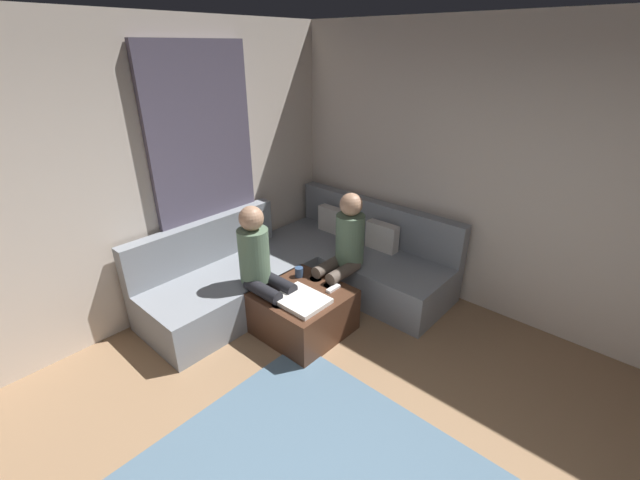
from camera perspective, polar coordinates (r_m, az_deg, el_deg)
The scene contains 10 objects.
wall_back at distance 4.01m, azimuth 31.54°, elevation 5.75°, with size 6.00×0.12×2.70m, color beige.
wall_left at distance 3.82m, azimuth -32.80°, elevation 4.59°, with size 0.12×6.00×2.70m, color beige.
curtain_panel at distance 4.25m, azimuth -15.44°, elevation 8.16°, with size 0.06×1.10×2.50m, color #595166.
sectional_couch at distance 4.42m, azimuth -2.20°, elevation -3.96°, with size 2.10×2.55×0.87m.
ottoman at distance 3.88m, azimuth -2.38°, elevation -9.83°, with size 0.76×0.76×0.42m, color #4C2D1E.
folded_blanket at distance 3.62m, azimuth -2.64°, elevation -8.29°, with size 0.44×0.36×0.04m, color white.
coffee_mug at distance 3.98m, azimuth -2.92°, elevation -4.45°, with size 0.08×0.08×0.10m, color #334C72.
game_remote at distance 3.79m, azimuth 1.86°, elevation -6.72°, with size 0.05×0.15×0.02m, color white.
person_on_couch_back at distance 3.99m, azimuth 3.27°, elevation -1.24°, with size 0.30×0.60×1.20m.
person_on_couch_side at distance 3.73m, azimuth -8.09°, elevation -3.53°, with size 0.60×0.30×1.20m.
Camera 1 is at (0.61, -0.87, 2.45)m, focal length 23.09 mm.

